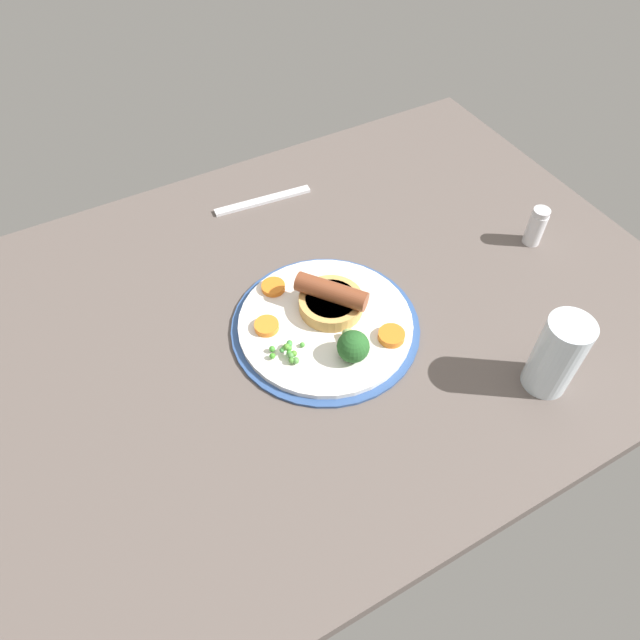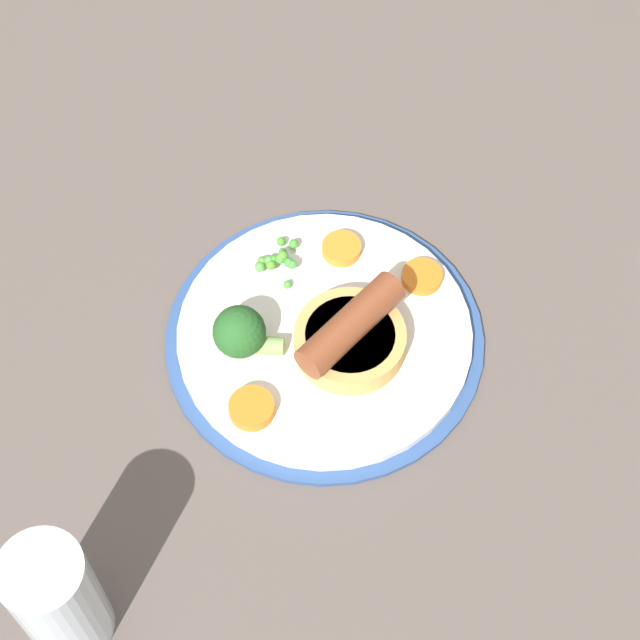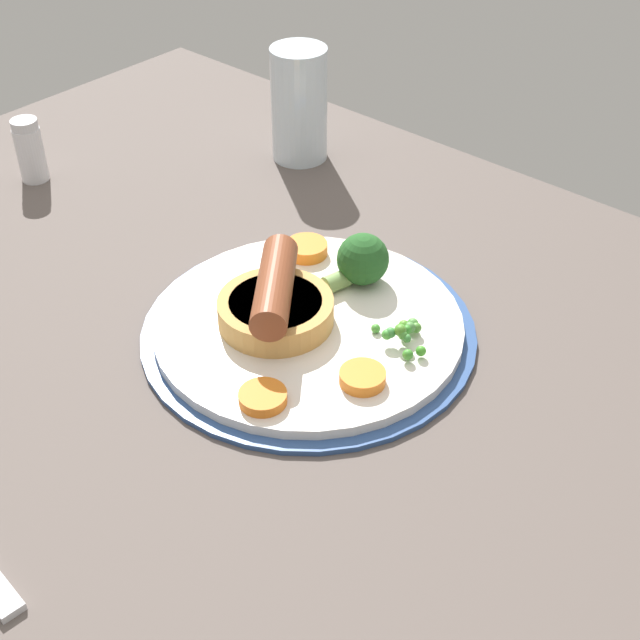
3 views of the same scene
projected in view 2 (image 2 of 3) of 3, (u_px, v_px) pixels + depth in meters
dining_table at (373, 352)px, 95.31cm from camera, size 110.00×80.00×3.00cm
dinner_plate at (325, 336)px, 93.81cm from camera, size 28.09×28.09×1.40cm
sausage_pudding at (350, 335)px, 90.60cm from camera, size 9.63×10.32×5.17cm
pea_pile at (278, 259)px, 96.01cm from camera, size 5.43×4.31×1.95cm
broccoli_floret_near at (241, 332)px, 90.44cm from camera, size 4.58×6.07×4.58cm
carrot_slice_0 at (252, 408)px, 88.41cm from camera, size 5.14×5.14×1.15cm
carrot_slice_1 at (422, 277)px, 95.66cm from camera, size 4.53×4.53×0.86cm
carrot_slice_2 at (342, 249)px, 97.24cm from camera, size 4.76×4.76×0.99cm
drinking_glass at (58, 599)px, 75.51cm from camera, size 6.10×6.10×12.46cm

